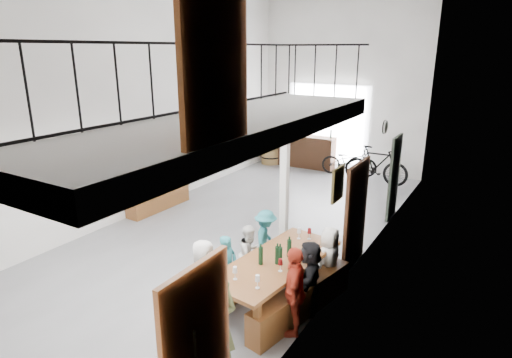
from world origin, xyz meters
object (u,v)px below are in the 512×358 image
Objects in this scene: side_bench at (159,199)px; bench_inner at (242,278)px; serving_counter at (305,151)px; host_standing at (215,319)px; bicycle_near at (349,161)px; oak_barrel at (271,150)px; tasting_table at (277,265)px.

bench_inner is at bearing -28.69° from side_bench.
side_bench is 5.85m from serving_counter.
host_standing reaches higher than bicycle_near.
side_bench is 6.26m from bicycle_near.
host_standing reaches higher than oak_barrel.
host_standing is at bearing -64.43° from oak_barrel.
bench_inner is 7.62m from bicycle_near.
serving_counter is at bearing 75.59° from side_bench.
host_standing is (4.50, -9.40, 0.35)m from oak_barrel.
tasting_table is 1.22× the size of serving_counter.
bench_inner is 8.41m from oak_barrel.
side_bench reaches higher than bench_inner.
serving_counter is (-2.47, 7.81, 0.30)m from bench_inner.
side_bench is at bearing -106.09° from serving_counter.
oak_barrel is at bearing 118.83° from host_standing.
oak_barrel reaches higher than bench_inner.
tasting_table is 8.48m from serving_counter.
oak_barrel is 0.58× the size of host_standing.
tasting_table is 1.18× the size of bench_inner.
bicycle_near reaches higher than bench_inner.
host_standing is at bearing 178.74° from bicycle_near.
host_standing reaches higher than tasting_table.
serving_counter is (1.22, 0.25, 0.05)m from oak_barrel.
oak_barrel is 10.43m from host_standing.
side_bench is 1.86× the size of oak_barrel.
tasting_table is 2.54× the size of oak_barrel.
serving_counter is at bearing 112.63° from bench_inner.
serving_counter reaches higher than side_bench.
oak_barrel reaches higher than bicycle_near.
side_bench is at bearing 139.15° from bicycle_near.
bicycle_near is (1.65, -0.23, -0.08)m from serving_counter.
tasting_table is at bearing 180.00° from bicycle_near.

